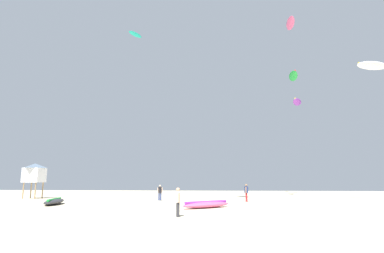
% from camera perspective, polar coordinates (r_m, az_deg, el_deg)
% --- Properties ---
extents(ground_plane, '(120.00, 120.00, 0.00)m').
position_cam_1_polar(ground_plane, '(13.69, -10.18, -17.97)').
color(ground_plane, beige).
extents(person_foreground, '(0.37, 0.52, 1.64)m').
position_cam_1_polar(person_foreground, '(18.59, -2.54, -12.99)').
color(person_foreground, '#2D2D33').
rests_on(person_foreground, ground).
extents(person_midground, '(0.54, 0.37, 1.64)m').
position_cam_1_polar(person_midground, '(34.86, -5.77, -11.50)').
color(person_midground, navy).
rests_on(person_midground, ground).
extents(person_left, '(0.39, 0.57, 1.74)m').
position_cam_1_polar(person_left, '(33.07, 9.72, -11.40)').
color(person_left, '#B21E23').
rests_on(person_left, ground).
extents(kite_grounded_near, '(4.04, 4.06, 0.55)m').
position_cam_1_polar(kite_grounded_near, '(24.85, 2.61, -13.82)').
color(kite_grounded_near, '#E5598C').
rests_on(kite_grounded_near, ground).
extents(kite_grounded_mid, '(2.50, 4.77, 0.59)m').
position_cam_1_polar(kite_grounded_mid, '(30.87, -23.50, -12.26)').
color(kite_grounded_mid, '#2D2D33').
rests_on(kite_grounded_mid, ground).
extents(lifeguard_tower, '(2.30, 2.30, 4.15)m').
position_cam_1_polar(lifeguard_tower, '(42.89, -26.42, -7.43)').
color(lifeguard_tower, '#8C704C').
rests_on(lifeguard_tower, ground).
extents(kite_aloft_0, '(2.63, 4.25, 0.89)m').
position_cam_1_polar(kite_aloft_0, '(52.78, 18.37, 4.19)').
color(kite_aloft_0, purple).
extents(kite_aloft_1, '(3.81, 2.11, 0.91)m').
position_cam_1_polar(kite_aloft_1, '(38.71, 29.66, 9.49)').
color(kite_aloft_1, white).
extents(kite_aloft_2, '(1.39, 4.09, 0.98)m').
position_cam_1_polar(kite_aloft_2, '(46.35, 17.71, 8.62)').
color(kite_aloft_2, green).
extents(kite_aloft_3, '(1.43, 4.43, 1.07)m').
position_cam_1_polar(kite_aloft_3, '(54.25, 17.24, 17.28)').
color(kite_aloft_3, '#E5598C').
extents(kite_aloft_5, '(1.58, 2.14, 0.44)m').
position_cam_1_polar(kite_aloft_5, '(41.67, -10.14, 15.96)').
color(kite_aloft_5, '#19B29E').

